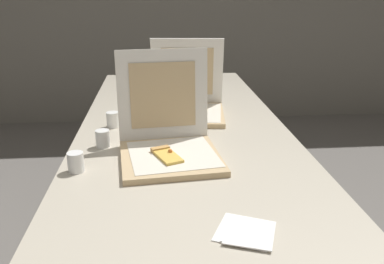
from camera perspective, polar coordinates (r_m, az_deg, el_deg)
The scene contains 8 objects.
table at distance 1.83m, azimuth -1.13°, elevation -1.06°, with size 0.93×2.48×0.73m.
pizza_box_front at distance 1.53m, azimuth -3.26°, elevation -1.49°, with size 0.39×0.42×0.38m.
pizza_box_middle at distance 2.02m, azimuth -0.69°, elevation 3.86°, with size 0.39×0.40×0.37m.
cup_white_mid at distance 1.89m, azimuth -10.97°, elevation 1.70°, with size 0.06×0.06×0.07m, color white.
cup_white_near_left at distance 1.47m, azimuth -15.86°, elevation -4.05°, with size 0.06×0.06×0.07m, color white.
cup_white_near_center at distance 1.66m, azimuth -12.31°, elevation -0.91°, with size 0.06×0.06×0.07m, color white.
cup_white_far at distance 2.13m, azimuth -8.48°, elevation 3.90°, with size 0.06×0.06×0.07m, color white.
napkin_pile at distance 1.10m, azimuth 7.62°, elevation -13.62°, with size 0.19×0.19×0.01m.
Camera 1 is at (-0.11, -1.02, 1.34)m, focal length 38.35 mm.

